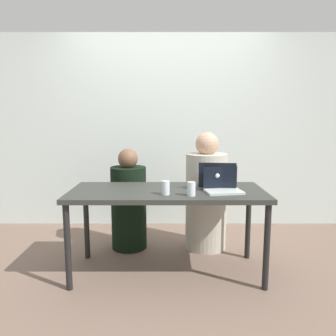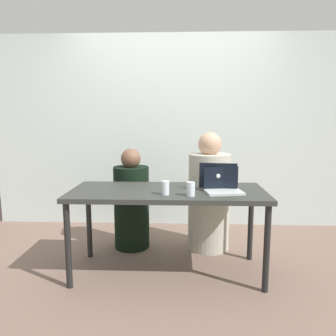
% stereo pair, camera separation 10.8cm
% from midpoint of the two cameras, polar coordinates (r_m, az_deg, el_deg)
% --- Properties ---
extents(ground_plane, '(12.00, 12.00, 0.00)m').
position_cam_midpoint_polar(ground_plane, '(3.06, -1.07, -17.63)').
color(ground_plane, '#775F52').
extents(back_wall, '(4.50, 0.10, 2.37)m').
position_cam_midpoint_polar(back_wall, '(4.14, -0.71, 6.32)').
color(back_wall, silver).
rests_on(back_wall, ground).
extents(desk, '(1.66, 0.70, 0.75)m').
position_cam_midpoint_polar(desk, '(2.83, -1.11, -5.22)').
color(desk, '#30322E').
rests_on(desk, ground).
extents(person_on_left, '(0.42, 0.42, 1.05)m').
position_cam_midpoint_polar(person_on_left, '(3.46, -7.61, -6.31)').
color(person_on_left, black).
rests_on(person_on_left, ground).
extents(person_on_right, '(0.49, 0.49, 1.22)m').
position_cam_midpoint_polar(person_on_right, '(3.43, 5.88, -5.14)').
color(person_on_right, '#B8B2A1').
rests_on(person_on_right, ground).
extents(laptop_front_right, '(0.33, 0.26, 0.20)m').
position_cam_midpoint_polar(laptop_front_right, '(2.77, 8.51, -3.20)').
color(laptop_front_right, silver).
rests_on(laptop_front_right, desk).
extents(laptop_back_right, '(0.35, 0.29, 0.23)m').
position_cam_midpoint_polar(laptop_back_right, '(2.91, 7.58, -2.47)').
color(laptop_back_right, silver).
rests_on(laptop_back_right, desk).
extents(water_glass_right, '(0.07, 0.07, 0.11)m').
position_cam_midpoint_polar(water_glass_right, '(2.60, 3.02, -3.82)').
color(water_glass_right, silver).
rests_on(water_glass_right, desk).
extents(water_glass_center, '(0.06, 0.06, 0.11)m').
position_cam_midpoint_polar(water_glass_center, '(2.63, -1.45, -3.64)').
color(water_glass_center, silver).
rests_on(water_glass_center, desk).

